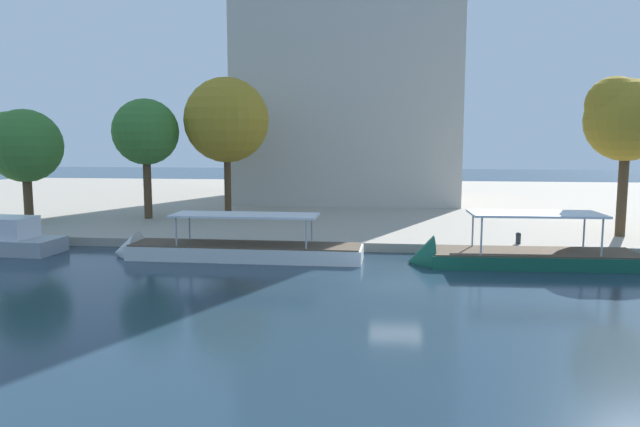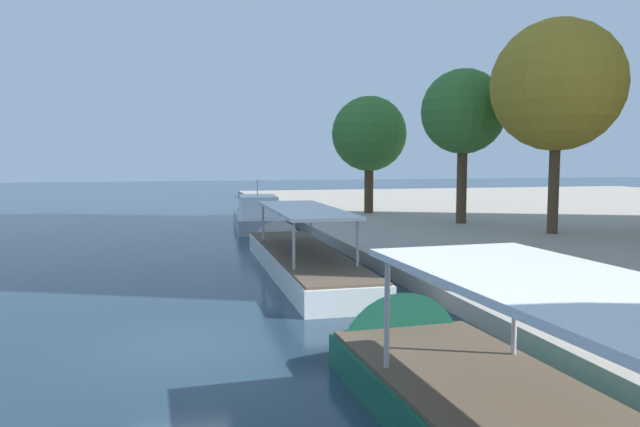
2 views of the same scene
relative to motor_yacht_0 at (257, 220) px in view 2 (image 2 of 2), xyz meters
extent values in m
plane|color=#1E3342|center=(24.89, -5.34, -0.52)|extent=(220.00, 220.00, 0.00)
cube|color=#9EA3A8|center=(0.63, -0.04, -0.31)|extent=(8.34, 3.35, 1.40)
cone|color=#9EA3A8|center=(-3.85, 0.25, -0.31)|extent=(1.37, 2.75, 2.67)
cube|color=white|center=(1.24, -0.08, 1.03)|extent=(3.82, 2.49, 1.27)
cube|color=black|center=(-0.19, 0.01, 1.09)|extent=(1.12, 2.17, 0.76)
cylinder|color=silver|center=(0.83, -0.05, 2.16)|extent=(0.08, 0.08, 0.99)
cube|color=silver|center=(16.36, -0.40, -0.31)|extent=(13.45, 2.89, 1.19)
cone|color=silver|center=(9.15, -0.32, -0.31)|extent=(1.43, 2.49, 2.48)
cube|color=brown|center=(16.36, -0.40, 0.33)|extent=(13.18, 2.75, 0.08)
cylinder|color=#B2B2B7|center=(12.66, -1.46, 1.17)|extent=(0.10, 0.10, 1.60)
cylinder|color=#B2B2B7|center=(12.68, 0.74, 1.17)|extent=(0.10, 0.10, 1.60)
cylinder|color=#B2B2B7|center=(20.04, -1.54, 1.17)|extent=(0.10, 0.10, 1.60)
cylinder|color=#B2B2B7|center=(20.06, 0.66, 1.17)|extent=(0.10, 0.10, 1.60)
cube|color=silver|center=(16.36, -0.40, 2.03)|extent=(8.35, 2.62, 0.12)
cone|color=#14513D|center=(26.30, -0.51, -0.42)|extent=(1.50, 3.00, 2.95)
cylinder|color=#B2B2B7|center=(29.36, -1.71, 1.27)|extent=(0.10, 0.10, 1.99)
cylinder|color=#B2B2B7|center=(29.27, 0.91, 1.27)|extent=(0.10, 0.10, 1.99)
cube|color=silver|center=(32.39, -0.29, 2.32)|extent=(7.03, 3.26, 0.12)
cylinder|color=#4C3823|center=(5.46, 11.98, 2.49)|extent=(0.62, 0.62, 4.92)
sphere|color=#38702D|center=(5.46, 11.98, 6.89)|extent=(5.18, 5.18, 5.18)
sphere|color=#38702D|center=(5.74, 12.26, 7.29)|extent=(2.67, 2.67, 2.67)
sphere|color=#38702D|center=(5.48, 11.42, 6.56)|extent=(3.09, 3.09, 3.09)
cylinder|color=#4C3823|center=(11.35, 14.31, 2.65)|extent=(0.55, 0.55, 5.25)
sphere|color=olive|center=(11.35, 14.31, 7.85)|extent=(6.87, 6.87, 6.87)
sphere|color=olive|center=(10.51, 15.09, 7.33)|extent=(3.68, 3.68, 3.68)
sphere|color=olive|center=(11.55, 14.99, 9.10)|extent=(3.50, 3.50, 3.50)
cylinder|color=#4C3823|center=(-2.57, 8.64, 1.91)|extent=(0.66, 0.66, 3.76)
sphere|color=#38702D|center=(-2.57, 8.64, 5.83)|extent=(5.46, 5.46, 5.46)
sphere|color=#38702D|center=(-2.79, 8.49, 6.00)|extent=(2.68, 2.68, 2.68)
sphere|color=#38702D|center=(-3.73, 8.71, 6.54)|extent=(3.72, 3.72, 3.72)
camera|label=1|loc=(24.45, -33.45, 6.37)|focal=33.56mm
camera|label=2|loc=(39.28, -5.41, 4.03)|focal=33.66mm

